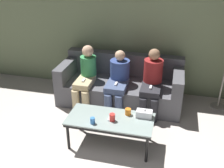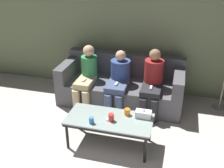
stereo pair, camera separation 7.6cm
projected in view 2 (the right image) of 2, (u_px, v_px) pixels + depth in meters
name	position (u px, v px, depth m)	size (l,w,h in m)	color
wall_back	(129.00, 25.00, 4.87)	(12.00, 0.06, 2.60)	#707F5B
couch	(122.00, 85.00, 4.84)	(2.20, 0.94, 0.82)	#515156
coffee_table	(109.00, 121.00, 3.63)	(1.19, 0.56, 0.45)	#8C9E99
cup_near_left	(91.00, 120.00, 3.49)	(0.06, 0.06, 0.09)	#3372BF
cup_near_right	(111.00, 117.00, 3.54)	(0.08, 0.08, 0.11)	red
cup_far_center	(127.00, 112.00, 3.67)	(0.08, 0.08, 0.09)	orange
tissue_box	(143.00, 114.00, 3.61)	(0.22, 0.12, 0.13)	white
game_remote	(109.00, 118.00, 3.61)	(0.04, 0.15, 0.02)	white
seated_person_left_end	(87.00, 75.00, 4.65)	(0.31, 0.68, 1.06)	tan
seated_person_mid_left	(119.00, 79.00, 4.53)	(0.34, 0.72, 1.02)	#47567A
seated_person_mid_right	(152.00, 81.00, 4.39)	(0.32, 0.69, 1.09)	#28282D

